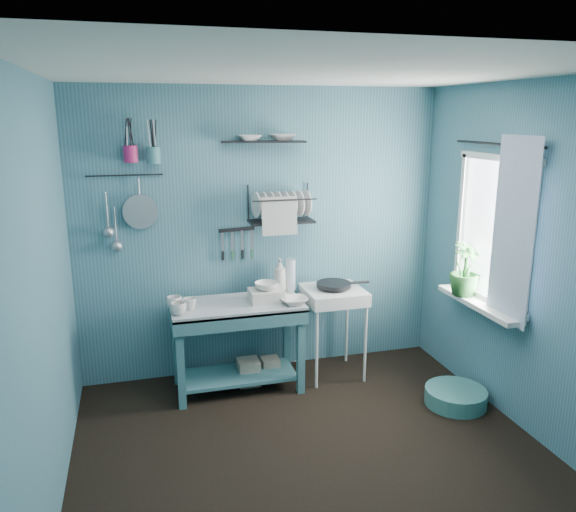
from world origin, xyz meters
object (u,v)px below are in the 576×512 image
object	(u,v)px
mug_right	(174,303)
storage_tin_small	(270,369)
mug_mid	(190,304)
floor_basin	(456,397)
hotplate_stand	(333,332)
frying_pan	(334,284)
water_bottle	(290,275)
potted_plant	(465,269)
utensil_cup_teal	(154,155)
colander	(140,212)
storage_tin_large	(249,372)
work_counter	(237,346)
dish_rack	(281,204)
mug_left	(178,309)
soap_bottle	(280,275)
utensil_cup_magenta	(131,154)
wash_tub	(267,295)

from	to	relation	value
mug_right	storage_tin_small	distance (m)	1.07
mug_mid	floor_basin	distance (m)	2.25
mug_right	hotplate_stand	distance (m)	1.42
mug_mid	frying_pan	distance (m)	1.25
water_bottle	potted_plant	distance (m)	1.46
utensil_cup_teal	mug_right	bearing A→B (deg)	-74.45
utensil_cup_teal	colander	size ratio (longest dim) A/B	0.46
utensil_cup_teal	storage_tin_large	distance (m)	1.98
storage_tin_small	floor_basin	size ratio (longest dim) A/B	0.41
work_counter	colander	size ratio (longest dim) A/B	3.84
mug_mid	water_bottle	bearing A→B (deg)	17.28
dish_rack	storage_tin_small	xyz separation A→B (m)	(-0.15, -0.17, -1.42)
mug_left	dish_rack	world-z (taller)	dish_rack
water_bottle	colander	bearing A→B (deg)	174.90
dish_rack	soap_bottle	bearing A→B (deg)	-123.37
mug_right	frying_pan	bearing A→B (deg)	1.96
utensil_cup_magenta	dish_rack	bearing A→B (deg)	-2.37
water_bottle	mug_mid	bearing A→B (deg)	-162.72
hotplate_stand	soap_bottle	bearing A→B (deg)	162.16
water_bottle	floor_basin	size ratio (longest dim) A/B	0.57
mug_right	utensil_cup_teal	xyz separation A→B (m)	(-0.08, 0.30, 1.14)
utensil_cup_magenta	hotplate_stand	bearing A→B (deg)	-8.90
wash_tub	dish_rack	xyz separation A→B (m)	(0.20, 0.27, 0.71)
utensil_cup_magenta	floor_basin	world-z (taller)	utensil_cup_magenta
water_bottle	dish_rack	world-z (taller)	dish_rack
soap_bottle	potted_plant	world-z (taller)	potted_plant
mug_right	dish_rack	world-z (taller)	dish_rack
utensil_cup_teal	water_bottle	bearing A→B (deg)	-4.15
mug_right	colander	world-z (taller)	colander
potted_plant	storage_tin_large	bearing A→B (deg)	162.28
soap_bottle	frying_pan	world-z (taller)	soap_bottle
frying_pan	utensil_cup_magenta	xyz separation A→B (m)	(-1.62, 0.25, 1.13)
water_bottle	potted_plant	world-z (taller)	potted_plant
mug_left	mug_mid	size ratio (longest dim) A/B	1.23
utensil_cup_teal	colander	world-z (taller)	utensil_cup_teal
wash_tub	utensil_cup_teal	distance (m)	1.45
frying_pan	mug_right	bearing A→B (deg)	-178.04
water_bottle	storage_tin_small	bearing A→B (deg)	-147.53
work_counter	mug_right	distance (m)	0.66
mug_mid	utensil_cup_magenta	xyz separation A→B (m)	(-0.38, 0.36, 1.15)
storage_tin_small	wash_tub	bearing A→B (deg)	-116.57
soap_bottle	utensil_cup_magenta	world-z (taller)	utensil_cup_magenta
utensil_cup_magenta	storage_tin_small	bearing A→B (deg)	-11.75
mug_left	utensil_cup_teal	xyz separation A→B (m)	(-0.10, 0.46, 1.14)
mug_right	work_counter	bearing A→B (deg)	0.00
wash_tub	soap_bottle	xyz separation A→B (m)	(0.17, 0.22, 0.10)
soap_bottle	colander	size ratio (longest dim) A/B	1.07
floor_basin	dish_rack	bearing A→B (deg)	140.07
mug_right	utensil_cup_teal	bearing A→B (deg)	105.55
work_counter	storage_tin_large	bearing A→B (deg)	20.57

